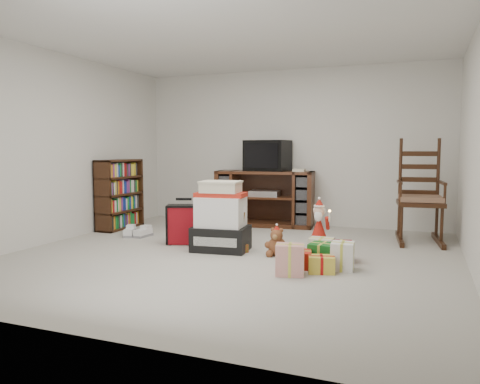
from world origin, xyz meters
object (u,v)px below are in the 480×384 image
bookshelf (120,195)px  sneaker_pair (136,233)px  tv_stand (265,198)px  santa_figurine (319,229)px  rocking_chair (420,205)px  red_suitcase (183,224)px  gift_cluster (321,255)px  mrs_claus_figurine (202,220)px  teddy_bear (277,244)px  gift_pile (221,221)px  crt_television (267,156)px

bookshelf → sneaker_pair: bookshelf is taller
tv_stand → santa_figurine: 1.84m
bookshelf → rocking_chair: rocking_chair is taller
red_suitcase → gift_cluster: red_suitcase is taller
rocking_chair → gift_cluster: 2.10m
mrs_claus_figurine → santa_figurine: bearing=-1.9°
tv_stand → santa_figurine: bearing=-56.8°
red_suitcase → sneaker_pair: red_suitcase is taller
rocking_chair → santa_figurine: 1.51m
tv_stand → mrs_claus_figurine: (-0.46, -1.35, -0.18)m
red_suitcase → santa_figurine: (1.69, 0.38, -0.02)m
gift_cluster → tv_stand: bearing=120.9°
mrs_claus_figurine → gift_cluster: size_ratio=0.65×
santa_figurine → teddy_bear: bearing=-121.8°
bookshelf → santa_figurine: bearing=-5.8°
rocking_chair → sneaker_pair: (-3.71, -1.10, -0.43)m
bookshelf → red_suitcase: size_ratio=1.79×
rocking_chair → teddy_bear: bearing=-141.3°
bookshelf → santa_figurine: (3.17, -0.32, -0.27)m
rocking_chair → teddy_bear: 2.18m
santa_figurine → red_suitcase: bearing=-167.2°
gift_cluster → santa_figurine: bearing=103.1°
tv_stand → gift_pile: (0.09, -1.96, -0.08)m
gift_pile → gift_cluster: gift_pile is taller
tv_stand → gift_cluster: (1.38, -2.30, -0.32)m
crt_television → rocking_chair: bearing=-6.4°
bookshelf → gift_pile: bookshelf is taller
red_suitcase → sneaker_pair: size_ratio=1.53×
gift_cluster → bookshelf: bearing=160.2°
rocking_chair → gift_pile: 2.69m
rocking_chair → sneaker_pair: bearing=-169.8°
sneaker_pair → bookshelf: bearing=131.1°
gift_pile → gift_cluster: size_ratio=0.80×
tv_stand → red_suitcase: (-0.52, -1.79, -0.18)m
gift_pile → gift_cluster: 1.35m
tv_stand → gift_cluster: size_ratio=1.54×
teddy_bear → sneaker_pair: (-2.19, 0.42, -0.09)m
santa_figurine → mrs_claus_figurine: mrs_claus_figurine is taller
bookshelf → gift_cluster: bearing=-19.8°
red_suitcase → crt_television: (0.54, 1.83, 0.86)m
rocking_chair → sneaker_pair: rocking_chair is taller
bookshelf → rocking_chair: 4.37m
teddy_bear → mrs_claus_figurine: bearing=153.4°
red_suitcase → mrs_claus_figurine: size_ratio=0.89×
sneaker_pair → gift_cluster: (2.76, -0.73, 0.07)m
teddy_bear → gift_cluster: bearing=-28.4°
gift_pile → crt_television: (-0.07, 2.01, 0.76)m
mrs_claus_figurine → gift_cluster: bearing=-27.2°
mrs_claus_figurine → crt_television: 1.71m
teddy_bear → crt_television: 2.39m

